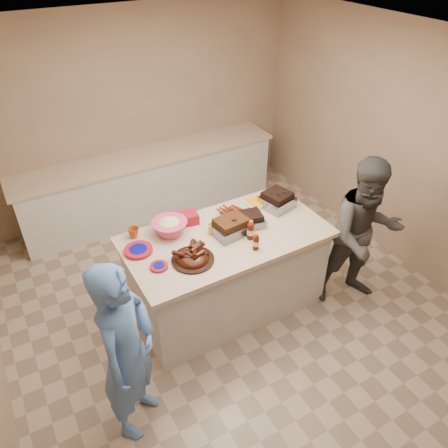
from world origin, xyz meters
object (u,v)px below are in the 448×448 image
rib_platter (193,260)px  coleslaw_bowl (170,234)px  bbq_bottle_b (250,238)px  mustard_bottle (211,234)px  roasting_pan (277,207)px  plastic_cup (134,237)px  guest_gray (350,294)px  bbq_bottle_a (255,249)px  guest_blue (140,415)px  island (226,304)px

rib_platter → coleslaw_bowl: 0.48m
bbq_bottle_b → mustard_bottle: bbq_bottle_b is taller
roasting_pan → plastic_cup: roasting_pan is taller
rib_platter → bbq_bottle_b: 0.63m
coleslaw_bowl → guest_gray: size_ratio=0.21×
bbq_bottle_b → bbq_bottle_a: bearing=-105.8°
guest_gray → roasting_pan: bearing=147.2°
bbq_bottle_b → guest_gray: 1.53m
roasting_pan → guest_blue: size_ratio=0.18×
bbq_bottle_b → roasting_pan: bearing=31.6°
mustard_bottle → bbq_bottle_b: bearing=-40.3°
bbq_bottle_b → guest_gray: bbq_bottle_b is taller
rib_platter → bbq_bottle_b: size_ratio=1.91×
bbq_bottle_a → guest_blue: bbq_bottle_a is taller
rib_platter → guest_gray: size_ratio=0.23×
roasting_pan → guest_gray: 1.33m
island → mustard_bottle: mustard_bottle is taller
bbq_bottle_b → plastic_cup: (-0.97, 0.58, -0.00)m
plastic_cup → guest_blue: 1.61m
roasting_pan → mustard_bottle: size_ratio=2.29×
coleslaw_bowl → bbq_bottle_b: size_ratio=1.70×
rib_platter → plastic_cup: bearing=119.4°
coleslaw_bowl → guest_gray: coleslaw_bowl is taller
bbq_bottle_a → guest_gray: (1.17, -0.24, -0.95)m
roasting_pan → guest_blue: 2.43m
rib_platter → guest_gray: bearing=-12.0°
guest_blue → guest_gray: (2.60, 0.22, 0.00)m
coleslaw_bowl → mustard_bottle: (0.34, -0.20, 0.00)m
coleslaw_bowl → bbq_bottle_a: (0.60, -0.62, 0.00)m
plastic_cup → guest_blue: bearing=-113.0°
island → guest_gray: 1.42m
roasting_pan → coleslaw_bowl: coleslaw_bowl is taller
mustard_bottle → guest_gray: mustard_bottle is taller
island → rib_platter: size_ratio=5.12×
island → bbq_bottle_b: size_ratio=9.75×
guest_blue → guest_gray: size_ratio=0.99×
plastic_cup → guest_gray: (2.10, -0.98, -0.95)m
coleslaw_bowl → bbq_bottle_a: 0.86m
island → bbq_bottle_b: bearing=-43.9°
plastic_cup → bbq_bottle_a: bearing=-38.7°
mustard_bottle → plastic_cup: (-0.67, 0.33, -0.00)m
rib_platter → mustard_bottle: 0.43m
guest_blue → mustard_bottle: bearing=-9.8°
mustard_bottle → plastic_cup: 0.75m
roasting_pan → bbq_bottle_a: (-0.59, -0.50, 0.00)m
rib_platter → mustard_bottle: bearing=39.7°
guest_gray → bbq_bottle_a: bearing=-172.6°
island → mustard_bottle: 0.96m
coleslaw_bowl → mustard_bottle: 0.40m
island → rib_platter: (-0.46, -0.18, 0.95)m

